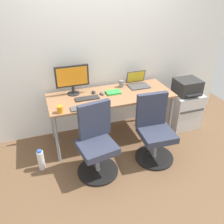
# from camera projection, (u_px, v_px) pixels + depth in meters

# --- Properties ---
(ground_plane) EXTENTS (5.28, 5.28, 0.00)m
(ground_plane) POSITION_uv_depth(u_px,v_px,m) (111.00, 137.00, 3.82)
(ground_plane) COLOR brown
(back_wall) EXTENTS (4.40, 0.04, 2.60)m
(back_wall) POSITION_uv_depth(u_px,v_px,m) (102.00, 50.00, 3.52)
(back_wall) COLOR white
(back_wall) RESTS_ON ground
(desk) EXTENTS (1.83, 0.70, 0.76)m
(desk) POSITION_uv_depth(u_px,v_px,m) (111.00, 99.00, 3.47)
(desk) COLOR #996B47
(desk) RESTS_ON ground
(office_chair_left) EXTENTS (0.54, 0.54, 0.94)m
(office_chair_left) POSITION_uv_depth(u_px,v_px,m) (96.00, 143.00, 2.98)
(office_chair_left) COLOR black
(office_chair_left) RESTS_ON ground
(office_chair_right) EXTENTS (0.54, 0.54, 0.94)m
(office_chair_right) POSITION_uv_depth(u_px,v_px,m) (154.00, 131.00, 3.22)
(office_chair_right) COLOR black
(office_chair_right) RESTS_ON ground
(side_cabinet) EXTENTS (0.48, 0.46, 0.60)m
(side_cabinet) POSITION_uv_depth(u_px,v_px,m) (183.00, 109.00, 3.99)
(side_cabinet) COLOR silver
(side_cabinet) RESTS_ON ground
(printer) EXTENTS (0.38, 0.40, 0.24)m
(printer) POSITION_uv_depth(u_px,v_px,m) (187.00, 87.00, 3.78)
(printer) COLOR #2D2D2D
(printer) RESTS_ON side_cabinet
(water_bottle_on_floor) EXTENTS (0.09, 0.09, 0.31)m
(water_bottle_on_floor) POSITION_uv_depth(u_px,v_px,m) (41.00, 160.00, 3.12)
(water_bottle_on_floor) COLOR white
(water_bottle_on_floor) RESTS_ON ground
(desktop_monitor) EXTENTS (0.48, 0.18, 0.43)m
(desktop_monitor) POSITION_uv_depth(u_px,v_px,m) (72.00, 78.00, 3.34)
(desktop_monitor) COLOR #262626
(desktop_monitor) RESTS_ON desk
(open_laptop) EXTENTS (0.31, 0.28, 0.22)m
(open_laptop) POSITION_uv_depth(u_px,v_px,m) (138.00, 82.00, 3.71)
(open_laptop) COLOR #4C4C51
(open_laptop) RESTS_ON desk
(keyboard_by_monitor) EXTENTS (0.34, 0.12, 0.02)m
(keyboard_by_monitor) POSITION_uv_depth(u_px,v_px,m) (84.00, 108.00, 3.09)
(keyboard_by_monitor) COLOR #515156
(keyboard_by_monitor) RESTS_ON desk
(keyboard_by_laptop) EXTENTS (0.34, 0.12, 0.02)m
(keyboard_by_laptop) POSITION_uv_depth(u_px,v_px,m) (87.00, 98.00, 3.32)
(keyboard_by_laptop) COLOR #2D2D2D
(keyboard_by_laptop) RESTS_ON desk
(mouse_by_monitor) EXTENTS (0.06, 0.10, 0.03)m
(mouse_by_monitor) POSITION_uv_depth(u_px,v_px,m) (94.00, 92.00, 3.49)
(mouse_by_monitor) COLOR #2D2D2D
(mouse_by_monitor) RESTS_ON desk
(mouse_by_laptop) EXTENTS (0.06, 0.10, 0.03)m
(mouse_by_laptop) POSITION_uv_depth(u_px,v_px,m) (102.00, 93.00, 3.45)
(mouse_by_laptop) COLOR #515156
(mouse_by_laptop) RESTS_ON desk
(coffee_mug) EXTENTS (0.08, 0.08, 0.09)m
(coffee_mug) POSITION_uv_depth(u_px,v_px,m) (60.00, 109.00, 2.97)
(coffee_mug) COLOR orange
(coffee_mug) RESTS_ON desk
(pen_cup) EXTENTS (0.07, 0.07, 0.10)m
(pen_cup) POSITION_uv_depth(u_px,v_px,m) (121.00, 84.00, 3.66)
(pen_cup) COLOR slate
(pen_cup) RESTS_ON desk
(notebook) EXTENTS (0.21, 0.15, 0.03)m
(notebook) POSITION_uv_depth(u_px,v_px,m) (113.00, 92.00, 3.49)
(notebook) COLOR green
(notebook) RESTS_ON desk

